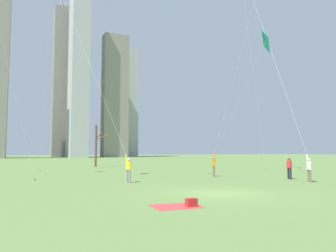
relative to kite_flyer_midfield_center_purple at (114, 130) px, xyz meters
name	(u,v)px	position (x,y,z in m)	size (l,w,h in m)	color
ground_plane	(219,194)	(3.09, -8.18, -3.50)	(400.00, 400.00, 0.00)	#5B7A3D
kite_flyer_midfield_center_purple	(114,130)	(0.00, 0.00, 0.00)	(4.76, 5.50, 15.55)	gray
kite_flyer_foreground_right_pink	(290,111)	(12.60, -3.50, 1.60)	(3.38, 10.94, 21.24)	#726656
kite_flyer_midfield_left_teal	(223,143)	(8.57, -0.54, -0.76)	(2.00, 9.08, 9.41)	#726656
bystander_far_off_by_trees	(289,167)	(12.55, -3.33, -2.60)	(0.22, 0.51, 1.62)	black
distant_kite_high_overhead_blue	(244,2)	(16.82, 7.06, 15.39)	(2.85, 0.93, 21.12)	blue
picnic_spot	(185,204)	(-0.23, -10.85, -3.41)	(1.87, 1.49, 0.31)	#CC3838
bare_tree_far_right_edge	(96,144)	(3.98, 23.31, -0.43)	(1.93, 2.26, 5.72)	brown
skyline_slender_spire	(79,74)	(13.35, 96.13, 26.36)	(6.10, 10.28, 66.16)	#B2B2B7
skyline_short_annex	(60,81)	(8.43, 109.59, 25.94)	(5.13, 5.01, 63.96)	gray
skyline_mid_tower_right	(115,96)	(27.35, 98.53, 19.72)	(9.31, 5.65, 46.44)	gray
skyline_tall_tower	(126,103)	(36.38, 112.87, 19.45)	(7.99, 8.93, 45.91)	#B2B2B7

